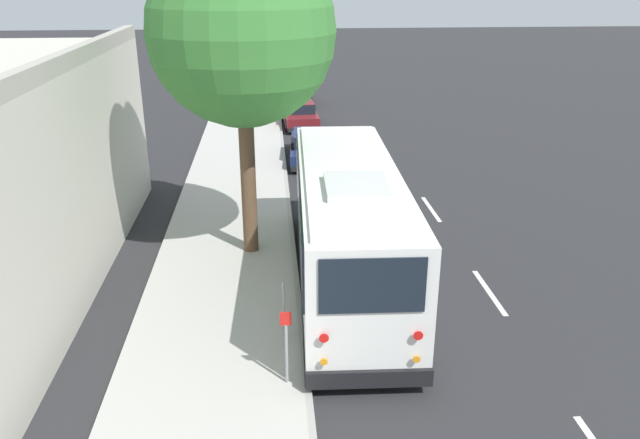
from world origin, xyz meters
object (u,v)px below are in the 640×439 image
at_px(parked_sedan_navy, 310,147).
at_px(sign_post_far, 284,309).
at_px(parked_sedan_maroon, 300,114).
at_px(parked_sedan_black, 298,94).
at_px(parked_sedan_white, 291,78).
at_px(street_tree, 241,18).
at_px(sign_post_near, 286,347).
at_px(shuttle_bus, 349,221).

distance_m(parked_sedan_navy, sign_post_far, 14.30).
height_order(parked_sedan_maroon, parked_sedan_black, parked_sedan_black).
bearing_deg(parked_sedan_navy, parked_sedan_white, 3.51).
bearing_deg(sign_post_far, street_tree, 9.63).
height_order(parked_sedan_navy, sign_post_near, sign_post_near).
bearing_deg(sign_post_far, shuttle_bus, -33.84).
bearing_deg(sign_post_far, parked_sedan_navy, -6.11).
bearing_deg(parked_sedan_white, sign_post_near, 178.07).
distance_m(parked_sedan_maroon, parked_sedan_white, 11.74).
distance_m(shuttle_bus, parked_sedan_maroon, 18.31).
distance_m(street_tree, sign_post_far, 7.49).
bearing_deg(street_tree, sign_post_far, -170.37).
bearing_deg(street_tree, sign_post_near, -172.81).
xyz_separation_m(shuttle_bus, parked_sedan_maroon, (18.27, 0.29, -1.19)).
bearing_deg(sign_post_near, parked_sedan_navy, -5.48).
bearing_deg(parked_sedan_navy, sign_post_near, 177.83).
bearing_deg(parked_sedan_white, parked_sedan_maroon, -179.66).
distance_m(shuttle_bus, parked_sedan_navy, 11.73).
xyz_separation_m(parked_sedan_maroon, sign_post_far, (-20.82, 1.42, 0.23)).
xyz_separation_m(parked_sedan_black, sign_post_near, (-28.01, 1.62, 0.34)).
height_order(parked_sedan_navy, parked_sedan_black, parked_sedan_black).
distance_m(parked_sedan_navy, parked_sedan_white, 18.34).
bearing_deg(sign_post_near, sign_post_far, 0.00).
bearing_deg(shuttle_bus, street_tree, 50.08).
relative_size(parked_sedan_maroon, sign_post_near, 2.91).
distance_m(sign_post_near, sign_post_far, 1.66).
bearing_deg(shuttle_bus, parked_sedan_white, 2.48).
bearing_deg(sign_post_far, parked_sedan_black, -3.51).
height_order(parked_sedan_white, street_tree, street_tree).
xyz_separation_m(street_tree, sign_post_far, (-4.82, -0.82, -5.68)).
height_order(street_tree, sign_post_near, street_tree).
xyz_separation_m(parked_sedan_navy, sign_post_far, (-14.22, 1.52, 0.24)).
height_order(parked_sedan_black, sign_post_far, sign_post_far).
xyz_separation_m(parked_sedan_black, parked_sedan_white, (6.21, 0.16, 0.00)).
xyz_separation_m(parked_sedan_maroon, parked_sedan_black, (5.53, -0.19, 0.02)).
xyz_separation_m(shuttle_bus, parked_sedan_navy, (11.67, 0.19, -1.21)).
height_order(parked_sedan_black, street_tree, street_tree).
distance_m(street_tree, sign_post_near, 8.57).
xyz_separation_m(parked_sedan_navy, parked_sedan_white, (18.34, 0.06, 0.04)).
relative_size(parked_sedan_black, sign_post_far, 3.20).
relative_size(parked_sedan_white, street_tree, 0.51).
bearing_deg(parked_sedan_navy, parked_sedan_maroon, 4.15).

